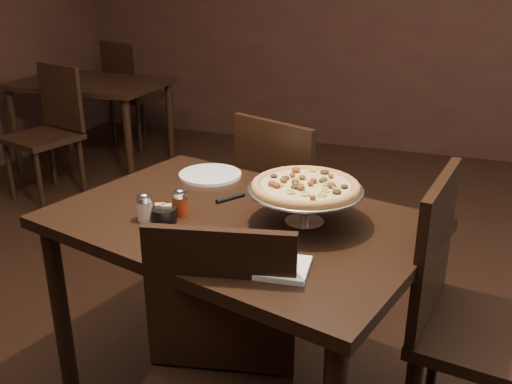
% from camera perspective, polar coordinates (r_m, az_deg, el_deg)
% --- Properties ---
extents(room, '(6.04, 7.04, 2.84)m').
position_cam_1_polar(room, '(1.88, 2.09, 15.32)').
color(room, black).
rests_on(room, ground).
extents(dining_table, '(1.45, 1.15, 0.80)m').
position_cam_1_polar(dining_table, '(2.03, -1.81, -5.28)').
color(dining_table, black).
rests_on(dining_table, ground).
extents(background_table, '(1.18, 0.79, 0.74)m').
position_cam_1_polar(background_table, '(4.92, -16.19, 9.48)').
color(background_table, black).
rests_on(background_table, ground).
extents(pizza_stand, '(0.39, 0.39, 0.16)m').
position_cam_1_polar(pizza_stand, '(1.90, 4.98, 0.52)').
color(pizza_stand, silver).
rests_on(pizza_stand, dining_table).
extents(parmesan_shaker, '(0.06, 0.06, 0.10)m').
position_cam_1_polar(parmesan_shaker, '(1.98, -11.08, -1.54)').
color(parmesan_shaker, beige).
rests_on(parmesan_shaker, dining_table).
extents(pepper_flake_shaker, '(0.06, 0.06, 0.10)m').
position_cam_1_polar(pepper_flake_shaker, '(2.00, -7.57, -1.09)').
color(pepper_flake_shaker, maroon).
rests_on(pepper_flake_shaker, dining_table).
extents(packet_caddy, '(0.08, 0.08, 0.07)m').
position_cam_1_polar(packet_caddy, '(1.96, -9.17, -2.24)').
color(packet_caddy, black).
rests_on(packet_caddy, dining_table).
extents(napkin_stack, '(0.17, 0.17, 0.02)m').
position_cam_1_polar(napkin_stack, '(1.65, 2.60, -7.57)').
color(napkin_stack, white).
rests_on(napkin_stack, dining_table).
extents(plate_left, '(0.26, 0.26, 0.01)m').
position_cam_1_polar(plate_left, '(2.38, -4.61, 1.74)').
color(plate_left, white).
rests_on(plate_left, dining_table).
extents(plate_near, '(0.24, 0.24, 0.01)m').
position_cam_1_polar(plate_near, '(1.80, -7.49, -5.29)').
color(plate_near, white).
rests_on(plate_near, dining_table).
extents(serving_spatula, '(0.14, 0.14, 0.02)m').
position_cam_1_polar(serving_spatula, '(1.81, -2.56, -0.69)').
color(serving_spatula, silver).
rests_on(serving_spatula, pizza_stand).
extents(chair_far, '(0.59, 0.59, 0.97)m').
position_cam_1_polar(chair_far, '(2.77, 3.35, -1.29)').
color(chair_far, black).
rests_on(chair_far, ground).
extents(chair_side, '(0.53, 0.53, 0.99)m').
position_cam_1_polar(chair_side, '(2.05, 20.38, -11.19)').
color(chair_side, black).
rests_on(chair_side, ground).
extents(bg_chair_far, '(0.58, 0.58, 0.98)m').
position_cam_1_polar(bg_chair_far, '(5.51, -12.28, 9.94)').
color(bg_chair_far, black).
rests_on(bg_chair_far, ground).
extents(bg_chair_near, '(0.55, 0.55, 0.96)m').
position_cam_1_polar(bg_chair_near, '(4.42, -19.95, 6.12)').
color(bg_chair_near, black).
rests_on(bg_chair_near, ground).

